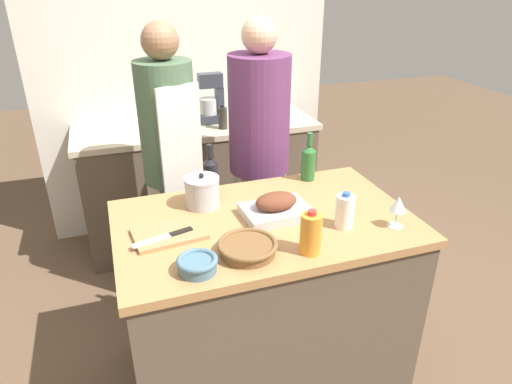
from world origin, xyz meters
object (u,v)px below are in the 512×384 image
Objects in this scene: condiment_bottle_tall at (192,116)px; person_cook_guest at (259,151)px; milk_jug at (345,211)px; juice_jug at (311,233)px; condiment_bottle_short at (223,118)px; mixing_bowl at (197,264)px; person_cook_aproned at (171,159)px; stock_pot at (202,192)px; wine_bottle_dark at (211,174)px; roasting_pan at (276,208)px; knife_chef at (165,237)px; wicker_basket at (248,247)px; wine_glass_left at (398,205)px; wine_bottle_green at (309,161)px; cutting_board at (169,234)px; stand_mixer at (211,102)px.

person_cook_guest reaches higher than condiment_bottle_tall.
milk_jug is 0.95m from person_cook_guest.
condiment_bottle_short is at bearing 87.22° from juice_jug.
person_cook_aproned is at bearing 85.96° from mixing_bowl.
juice_jug reaches higher than stock_pot.
wine_bottle_dark is at bearing 59.80° from stock_pot.
stock_pot is 0.15m from wine_bottle_dark.
roasting_pan is at bearing -35.59° from stock_pot.
juice_jug is (0.02, -0.32, 0.04)m from roasting_pan.
wicker_basket is at bearing -33.86° from knife_chef.
mixing_bowl is 0.90m from wine_glass_left.
wine_bottle_dark is 1.77× the size of wine_glass_left.
person_cook_guest reaches higher than wine_bottle_green.
cutting_board is at bearing 139.40° from wicker_basket.
wine_bottle_green is at bearing 40.40° from mixing_bowl.
stand_mixer is at bearing 87.46° from roasting_pan.
wine_glass_left is at bearing -11.82° from knife_chef.
condiment_bottle_short is at bearing 103.02° from wine_glass_left.
wine_glass_left is 1.61m from condiment_bottle_short.
stock_pot and condiment_bottle_short have the same top height.
person_cook_guest is (0.08, -0.55, -0.06)m from condiment_bottle_short.
milk_jug is at bearing 8.13° from wicker_basket.
mixing_bowl is 1.86m from stand_mixer.
condiment_bottle_short is at bearing 85.52° from roasting_pan.
stand_mixer is (0.28, 1.74, 0.12)m from wicker_basket.
knife_chef is at bearing 170.09° from milk_jug.
wine_bottle_dark is at bearing 71.83° from mixing_bowl.
wine_bottle_green is at bearing -72.49° from person_cook_guest.
wicker_basket is 0.94× the size of wine_bottle_dark.
wine_bottle_dark is at bearing 52.77° from knife_chef.
condiment_bottle_short is (-0.15, 1.50, 0.00)m from milk_jug.
condiment_bottle_short is 0.10× the size of person_cook_guest.
person_cook_aproned reaches higher than cutting_board.
stock_pot is at bearing 120.99° from juice_jug.
wine_bottle_green reaches higher than juice_jug.
stock_pot is 1.08× the size of mixing_bowl.
wine_bottle_green is at bearing 105.00° from wine_glass_left.
stand_mixer reaches higher than wine_bottle_green.
person_cook_guest is (-0.13, 0.44, -0.08)m from wine_bottle_green.
juice_jug reaches higher than mixing_bowl.
knife_chef is (-0.51, -0.05, -0.02)m from roasting_pan.
cutting_board is 0.88× the size of stand_mixer.
cutting_board is 0.60m from juice_jug.
roasting_pan is 1.67× the size of juice_jug.
condiment_bottle_tall is at bearing 49.11° from person_cook_aproned.
wine_glass_left is at bearing -77.08° from stand_mixer.
mixing_bowl is 0.67m from wine_bottle_dark.
wicker_basket is at bearing -89.52° from wine_bottle_dark.
roasting_pan is 0.53m from mixing_bowl.
wine_bottle_dark is 1.03m from condiment_bottle_short.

